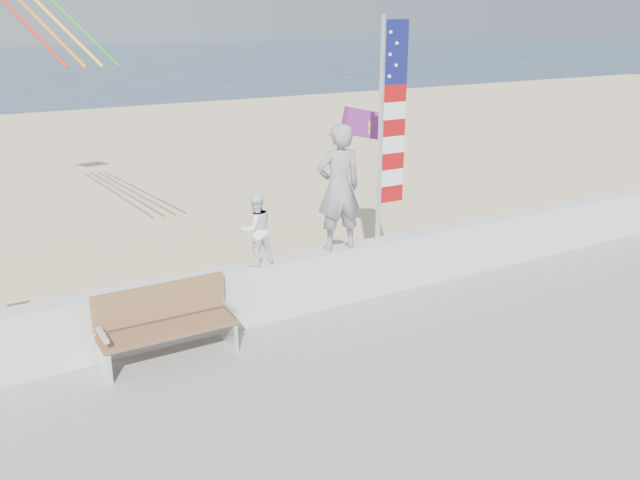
{
  "coord_description": "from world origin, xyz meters",
  "views": [
    {
      "loc": [
        -4.65,
        -6.54,
        4.56
      ],
      "look_at": [
        0.2,
        1.8,
        1.35
      ],
      "focal_mm": 38.0,
      "sensor_mm": 36.0,
      "label": 1
    }
  ],
  "objects_px": {
    "adult": "(339,188)",
    "bench": "(166,323)",
    "child": "(256,229)",
    "flag": "(388,122)"
  },
  "relations": [
    {
      "from": "adult",
      "to": "bench",
      "type": "bearing_deg",
      "value": 16.16
    },
    {
      "from": "child",
      "to": "flag",
      "type": "distance_m",
      "value": 2.67
    },
    {
      "from": "adult",
      "to": "flag",
      "type": "bearing_deg",
      "value": -172.58
    },
    {
      "from": "child",
      "to": "bench",
      "type": "xyz_separation_m",
      "value": [
        -1.56,
        -0.45,
        -0.93
      ]
    },
    {
      "from": "child",
      "to": "flag",
      "type": "bearing_deg",
      "value": 176.79
    },
    {
      "from": "adult",
      "to": "flag",
      "type": "relative_size",
      "value": 0.56
    },
    {
      "from": "adult",
      "to": "bench",
      "type": "xyz_separation_m",
      "value": [
        -2.96,
        -0.45,
        -1.37
      ]
    },
    {
      "from": "adult",
      "to": "flag",
      "type": "distance_m",
      "value": 1.28
    },
    {
      "from": "bench",
      "to": "adult",
      "type": "bearing_deg",
      "value": 8.72
    },
    {
      "from": "adult",
      "to": "child",
      "type": "distance_m",
      "value": 1.47
    }
  ]
}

